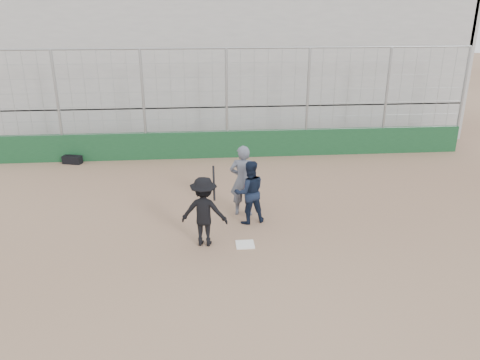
{
  "coord_description": "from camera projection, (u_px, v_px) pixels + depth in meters",
  "views": [
    {
      "loc": [
        -0.99,
        -9.95,
        5.44
      ],
      "look_at": [
        0.0,
        1.4,
        1.15
      ],
      "focal_mm": 35.0,
      "sensor_mm": 36.0,
      "label": 1
    }
  ],
  "objects": [
    {
      "name": "ground",
      "position": [
        245.0,
        245.0,
        11.27
      ],
      "size": [
        90.0,
        90.0,
        0.0
      ],
      "primitive_type": "plane",
      "color": "brown",
      "rests_on": "ground"
    },
    {
      "name": "home_plate",
      "position": [
        245.0,
        244.0,
        11.27
      ],
      "size": [
        0.44,
        0.44,
        0.02
      ],
      "primitive_type": "cube",
      "color": "white",
      "rests_on": "ground"
    },
    {
      "name": "backstop",
      "position": [
        227.0,
        132.0,
        17.46
      ],
      "size": [
        18.1,
        0.25,
        4.04
      ],
      "color": "#11381D",
      "rests_on": "ground"
    },
    {
      "name": "bleachers",
      "position": [
        220.0,
        63.0,
        21.38
      ],
      "size": [
        20.25,
        6.7,
        6.98
      ],
      "color": "gray",
      "rests_on": "ground"
    },
    {
      "name": "batter_at_plate",
      "position": [
        204.0,
        211.0,
        11.03
      ],
      "size": [
        1.21,
        0.85,
        1.87
      ],
      "color": "black",
      "rests_on": "ground"
    },
    {
      "name": "catcher_crouched",
      "position": [
        249.0,
        202.0,
        12.23
      ],
      "size": [
        0.97,
        0.83,
        1.16
      ],
      "color": "black",
      "rests_on": "ground"
    },
    {
      "name": "umpire",
      "position": [
        243.0,
        184.0,
        12.62
      ],
      "size": [
        0.8,
        0.61,
        1.78
      ],
      "primitive_type": "imported",
      "rotation": [
        0.0,
        0.0,
        2.94
      ],
      "color": "#4F5564",
      "rests_on": "ground"
    },
    {
      "name": "equipment_bag",
      "position": [
        72.0,
        160.0,
        16.99
      ],
      "size": [
        0.74,
        0.47,
        0.33
      ],
      "color": "black",
      "rests_on": "ground"
    }
  ]
}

